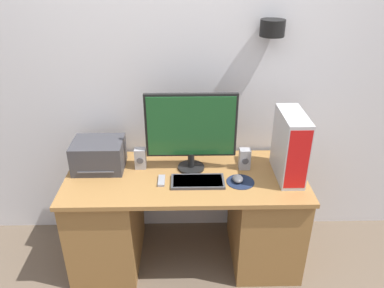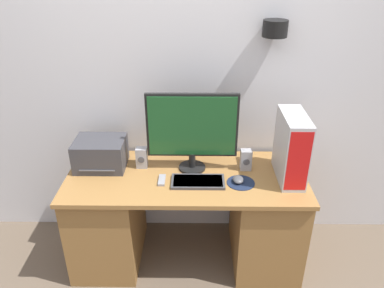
% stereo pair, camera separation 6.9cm
% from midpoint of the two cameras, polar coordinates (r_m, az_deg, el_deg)
% --- Properties ---
extents(wall_back, '(6.40, 0.21, 2.70)m').
position_cam_midpoint_polar(wall_back, '(2.62, -1.80, 11.85)').
color(wall_back, silver).
rests_on(wall_back, ground_plane).
extents(desk, '(1.60, 0.68, 0.71)m').
position_cam_midpoint_polar(desk, '(2.72, -1.59, -10.93)').
color(desk, olive).
rests_on(desk, ground_plane).
extents(monitor, '(0.60, 0.18, 0.54)m').
position_cam_midpoint_polar(monitor, '(2.46, -0.85, 2.37)').
color(monitor, black).
rests_on(monitor, desk).
extents(keyboard, '(0.35, 0.17, 0.02)m').
position_cam_midpoint_polar(keyboard, '(2.44, 0.17, -5.72)').
color(keyboard, '#3D3D42').
rests_on(keyboard, desk).
extents(mousepad, '(0.18, 0.18, 0.00)m').
position_cam_midpoint_polar(mousepad, '(2.47, 6.68, -5.76)').
color(mousepad, '#19233D').
rests_on(mousepad, desk).
extents(mouse, '(0.07, 0.09, 0.04)m').
position_cam_midpoint_polar(mouse, '(2.46, 6.28, -5.29)').
color(mouse, '#4C4C51').
rests_on(mouse, mousepad).
extents(computer_tower, '(0.15, 0.38, 0.44)m').
position_cam_midpoint_polar(computer_tower, '(2.48, 14.06, -0.32)').
color(computer_tower, '#B2B2B7').
rests_on(computer_tower, desk).
extents(printer, '(0.34, 0.28, 0.20)m').
position_cam_midpoint_polar(printer, '(2.64, -14.66, -1.63)').
color(printer, '#38383D').
rests_on(printer, desk).
extents(speaker_left, '(0.08, 0.07, 0.15)m').
position_cam_midpoint_polar(speaker_left, '(2.60, -8.53, -2.19)').
color(speaker_left, '#99999E').
rests_on(speaker_left, desk).
extents(speaker_right, '(0.08, 0.07, 0.15)m').
position_cam_midpoint_polar(speaker_right, '(2.58, 7.36, -2.28)').
color(speaker_right, '#99999E').
rests_on(speaker_right, desk).
extents(remote_control, '(0.04, 0.12, 0.02)m').
position_cam_midpoint_polar(remote_control, '(2.46, -5.38, -5.59)').
color(remote_control, gray).
rests_on(remote_control, desk).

